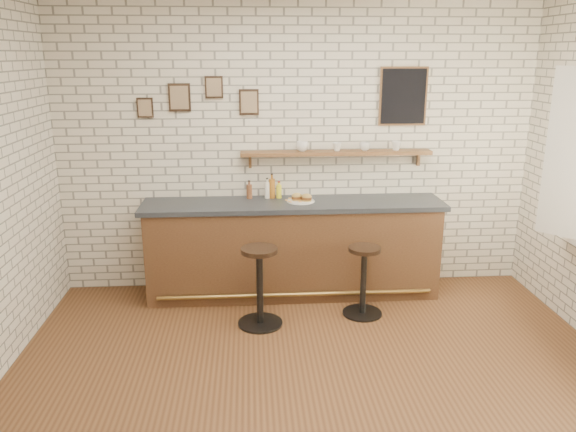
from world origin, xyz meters
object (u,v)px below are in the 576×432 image
bar_counter (293,248)px  condiment_bottle_yellow (279,191)px  shelf_cup_a (302,146)px  bar_stool_left (260,284)px  bitters_bottle_amber (272,188)px  bitters_bottle_white (267,190)px  shelf_cup_b (337,147)px  shelf_cup_c (365,146)px  bitters_bottle_brown (249,191)px  bar_stool_right (363,279)px  sandwich_plate (301,201)px  ciabatta_sandwich (302,197)px  shelf_cup_d (396,146)px

bar_counter → condiment_bottle_yellow: size_ratio=17.26×
shelf_cup_a → bar_stool_left: bearing=-154.4°
condiment_bottle_yellow → bitters_bottle_amber: bearing=180.0°
bitters_bottle_white → shelf_cup_b: shelf_cup_b is taller
shelf_cup_a → shelf_cup_c: shelf_cup_a is taller
bitters_bottle_brown → shelf_cup_a: shelf_cup_a is taller
bitters_bottle_brown → bar_stool_right: bitters_bottle_brown is taller
bitters_bottle_brown → condiment_bottle_yellow: 0.31m
sandwich_plate → bar_stool_right: bearing=-45.0°
bitters_bottle_brown → shelf_cup_b: size_ratio=2.06×
bitters_bottle_white → ciabatta_sandwich: bearing=-26.5°
bitters_bottle_amber → shelf_cup_c: 1.07m
sandwich_plate → bar_stool_right: sandwich_plate is taller
bar_stool_right → shelf_cup_b: (-0.17, 0.76, 1.17)m
ciabatta_sandwich → bar_counter: bearing=-175.0°
bitters_bottle_white → shelf_cup_b: (0.73, 0.02, 0.45)m
bar_stool_right → condiment_bottle_yellow: bearing=136.6°
bar_counter → bitters_bottle_white: bearing=145.2°
shelf_cup_a → shelf_cup_b: bearing=-36.8°
bitters_bottle_brown → bar_counter: bearing=-21.9°
sandwich_plate → shelf_cup_b: bearing=26.1°
bitters_bottle_white → shelf_cup_c: bearing=1.1°
bitters_bottle_white → bitters_bottle_amber: 0.05m
bar_stool_right → shelf_cup_a: bearing=125.2°
ciabatta_sandwich → shelf_cup_a: size_ratio=1.82×
condiment_bottle_yellow → shelf_cup_a: size_ratio=1.40×
bar_counter → shelf_cup_b: shelf_cup_b is taller
bar_stool_left → shelf_cup_b: (0.84, 0.91, 1.13)m
bitters_bottle_brown → bitters_bottle_amber: bitters_bottle_amber is taller
bar_counter → sandwich_plate: sandwich_plate is taller
bar_counter → bar_stool_right: (0.64, -0.56, -0.13)m
condiment_bottle_yellow → bar_stool_left: condiment_bottle_yellow is taller
ciabatta_sandwich → bitters_bottle_white: size_ratio=1.08×
bar_counter → bitters_bottle_white: 0.67m
bar_counter → ciabatta_sandwich: (0.09, 0.01, 0.55)m
condiment_bottle_yellow → shelf_cup_d: size_ratio=1.77×
bitters_bottle_brown → bar_stool_left: size_ratio=0.25×
bar_counter → bar_stool_left: 0.80m
condiment_bottle_yellow → bar_stool_left: (-0.23, -0.89, -0.67)m
ciabatta_sandwich → bar_stool_right: bearing=-45.5°
sandwich_plate → bitters_bottle_white: bitters_bottle_white is taller
bitters_bottle_amber → shelf_cup_c: bearing=1.2°
bitters_bottle_amber → bar_stool_right: bearing=-40.9°
condiment_bottle_yellow → shelf_cup_a: (0.25, 0.02, 0.47)m
bitters_bottle_amber → shelf_cup_b: bearing=1.7°
bitters_bottle_white → bar_stool_left: size_ratio=0.28×
bitters_bottle_brown → shelf_cup_c: size_ratio=1.74×
sandwich_plate → bitters_bottle_white: bearing=152.8°
sandwich_plate → bitters_bottle_brown: bitters_bottle_brown is taller
sandwich_plate → shelf_cup_d: (1.02, 0.19, 0.53)m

